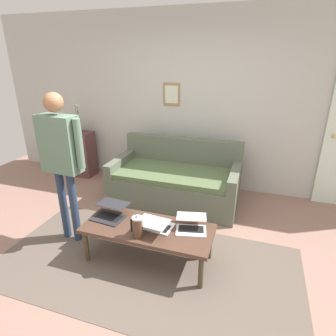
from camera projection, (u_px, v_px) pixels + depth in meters
ground_plane at (144, 265)px, 2.93m from camera, size 7.68×7.68×0.00m
area_rug at (145, 264)px, 2.93m from camera, size 3.12×1.57×0.01m
back_wall at (197, 103)px, 4.37m from camera, size 7.04×0.11×2.70m
couch at (176, 181)px, 4.16m from camera, size 1.82×0.93×0.88m
coffee_table at (148, 231)px, 2.89m from camera, size 1.34×0.56×0.40m
laptop_left at (191, 225)px, 2.83m from camera, size 0.36×0.36×0.12m
laptop_center at (110, 213)px, 3.05m from camera, size 0.37×0.37×0.13m
laptop_right at (156, 225)px, 2.83m from camera, size 0.34×0.37×0.13m
french_press at (138, 227)px, 2.69m from camera, size 0.13×0.11×0.24m
side_shelf at (82, 154)px, 5.04m from camera, size 0.42×0.32×0.80m
flower_vase at (78, 122)px, 4.83m from camera, size 0.09×0.09×0.49m
person_standing at (61, 151)px, 2.98m from camera, size 0.60×0.22×1.70m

